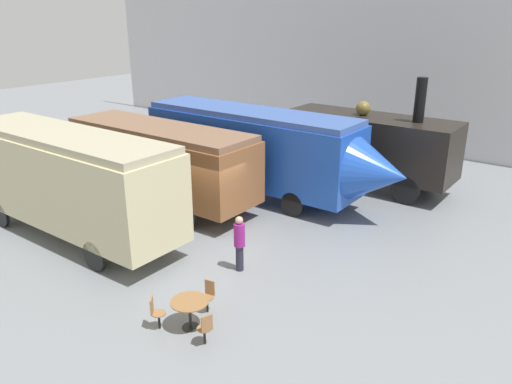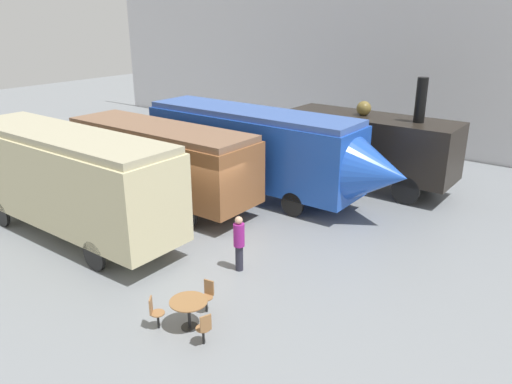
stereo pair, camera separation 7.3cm
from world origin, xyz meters
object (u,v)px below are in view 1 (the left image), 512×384
at_px(steam_locomotive, 369,143).
at_px(passenger_coach_vintage, 68,177).
at_px(passenger_coach_wooden, 160,158).
at_px(cafe_table_near, 190,306).
at_px(cafe_chair_0, 155,311).
at_px(visitor_person, 239,241).
at_px(streamlined_locomotive, 265,149).

xyz_separation_m(steam_locomotive, passenger_coach_vintage, (-6.00, -11.06, 0.16)).
height_order(steam_locomotive, passenger_coach_vintage, steam_locomotive).
relative_size(passenger_coach_wooden, cafe_table_near, 8.94).
relative_size(cafe_chair_0, visitor_person, 0.49).
bearing_deg(streamlined_locomotive, passenger_coach_vintage, -113.40).
bearing_deg(cafe_chair_0, passenger_coach_wooden, 96.43).
xyz_separation_m(streamlined_locomotive, visitor_person, (3.17, -5.73, -1.13)).
distance_m(streamlined_locomotive, passenger_coach_wooden, 4.33).
xyz_separation_m(streamlined_locomotive, passenger_coach_wooden, (-2.93, -3.19, -0.18)).
relative_size(streamlined_locomotive, cafe_chair_0, 13.48).
xyz_separation_m(passenger_coach_wooden, cafe_table_near, (6.96, -5.61, -1.30)).
distance_m(passenger_coach_wooden, cafe_table_near, 9.03).
relative_size(steam_locomotive, cafe_chair_0, 8.69).
relative_size(steam_locomotive, cafe_table_near, 7.90).
height_order(passenger_coach_wooden, passenger_coach_vintage, passenger_coach_vintage).
relative_size(passenger_coach_vintage, cafe_table_near, 9.64).
bearing_deg(passenger_coach_vintage, streamlined_locomotive, 66.60).
distance_m(cafe_table_near, cafe_chair_0, 0.86).
bearing_deg(cafe_chair_0, cafe_table_near, 0.00).
distance_m(streamlined_locomotive, passenger_coach_vintage, 7.86).
height_order(passenger_coach_vintage, cafe_table_near, passenger_coach_vintage).
distance_m(passenger_coach_wooden, visitor_person, 6.68).
relative_size(streamlined_locomotive, passenger_coach_vintage, 1.27).
bearing_deg(cafe_chair_0, visitor_person, 53.87).
bearing_deg(streamlined_locomotive, cafe_table_near, -65.39).
bearing_deg(steam_locomotive, cafe_table_near, -84.80).
height_order(streamlined_locomotive, cafe_chair_0, streamlined_locomotive).
xyz_separation_m(cafe_table_near, cafe_chair_0, (-0.66, -0.54, -0.11)).
relative_size(passenger_coach_vintage, visitor_person, 5.19).
bearing_deg(cafe_table_near, streamlined_locomotive, 114.61).
bearing_deg(visitor_person, steam_locomotive, 91.76).
relative_size(streamlined_locomotive, passenger_coach_wooden, 1.37).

